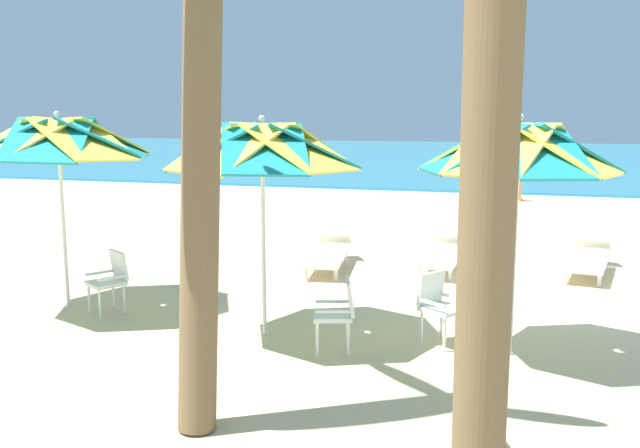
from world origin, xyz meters
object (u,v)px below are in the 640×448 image
sun_lounger_1 (588,258)px  palm_tree_1 (493,41)px  plastic_chair_0 (439,303)px  beach_umbrella_0 (519,150)px  sun_lounger_3 (328,253)px  beachgoer_seated (517,191)px  beach_umbrella_1 (262,148)px  sun_lounger_2 (443,253)px  beach_umbrella_2 (58,140)px  palm_tree_0 (200,99)px  plastic_chair_1 (338,311)px  plastic_chair_2 (110,278)px

sun_lounger_1 → palm_tree_1: 9.42m
plastic_chair_0 → beach_umbrella_0: bearing=-11.4°
sun_lounger_3 → beachgoer_seated: bearing=73.0°
beach_umbrella_1 → sun_lounger_2: bearing=67.4°
sun_lounger_2 → palm_tree_1: (1.00, -8.56, 2.83)m
beach_umbrella_0 → beach_umbrella_2: beach_umbrella_2 is taller
beach_umbrella_2 → palm_tree_0: palm_tree_0 is taller
beach_umbrella_0 → beachgoer_seated: (0.09, 14.26, -2.05)m
plastic_chair_1 → palm_tree_1: size_ratio=0.18×
sun_lounger_3 → plastic_chair_0: bearing=-56.5°
plastic_chair_1 → palm_tree_1: (1.75, -3.94, 2.61)m
beach_umbrella_2 → sun_lounger_2: 6.59m
beach_umbrella_1 → sun_lounger_3: bearing=93.0°
plastic_chair_1 → palm_tree_0: (-0.72, -2.01, 2.38)m
plastic_chair_0 → sun_lounger_2: (-0.34, 4.00, -0.22)m
plastic_chair_1 → sun_lounger_3: plastic_chair_1 is taller
sun_lounger_2 → beach_umbrella_0: bearing=-74.3°
sun_lounger_1 → beach_umbrella_1: bearing=-132.5°
plastic_chair_0 → sun_lounger_2: plastic_chair_0 is taller
plastic_chair_2 → sun_lounger_2: 5.74m
plastic_chair_0 → palm_tree_0: size_ratio=0.18×
beach_umbrella_1 → beachgoer_seated: size_ratio=2.94×
beach_umbrella_0 → sun_lounger_2: 4.80m
plastic_chair_2 → beachgoer_seated: beachgoer_seated is taller
palm_tree_1 → beach_umbrella_0: bearing=87.8°
beach_umbrella_0 → palm_tree_1: bearing=-92.2°
beach_umbrella_0 → palm_tree_1: 4.46m
sun_lounger_2 → sun_lounger_1: bearing=7.3°
beach_umbrella_2 → palm_tree_1: bearing=-38.4°
sun_lounger_1 → sun_lounger_2: (-2.42, -0.31, 0.00)m
plastic_chair_2 → sun_lounger_3: (2.17, 3.45, -0.22)m
beach_umbrella_2 → sun_lounger_2: size_ratio=1.27×
plastic_chair_1 → beach_umbrella_2: (-4.15, 0.74, 1.88)m
plastic_chair_2 → beachgoer_seated: 15.06m
sun_lounger_2 → palm_tree_1: 9.07m
palm_tree_0 → beachgoer_seated: bearing=80.8°
beach_umbrella_0 → sun_lounger_2: bearing=105.7°
beach_umbrella_2 → beachgoer_seated: beach_umbrella_2 is taller
plastic_chair_2 → sun_lounger_2: size_ratio=0.40×
beach_umbrella_2 → plastic_chair_2: 2.03m
plastic_chair_0 → sun_lounger_2: size_ratio=0.40×
plastic_chair_1 → plastic_chair_2: bearing=169.0°
plastic_chair_1 → plastic_chair_2: 3.46m
palm_tree_1 → beach_umbrella_1: bearing=123.0°
palm_tree_0 → palm_tree_1: (2.46, -1.93, 0.23)m
beach_umbrella_2 → palm_tree_1: size_ratio=0.57×
palm_tree_1 → beachgoer_seated: size_ratio=5.22×
palm_tree_0 → plastic_chair_2: bearing=135.1°
plastic_chair_2 → palm_tree_1: size_ratio=0.18×
beach_umbrella_1 → plastic_chair_0: bearing=7.4°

